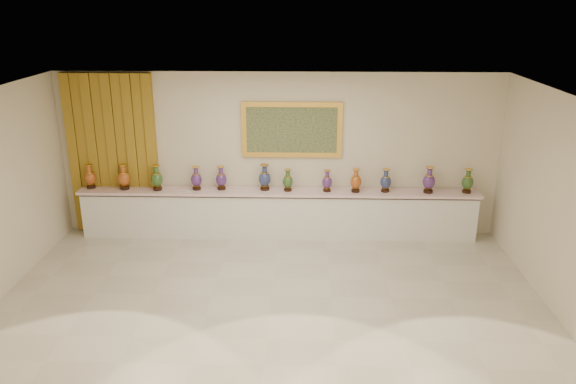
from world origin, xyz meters
The scene contains 16 objects.
ground centered at (0.00, 0.00, 0.00)m, with size 8.00×8.00×0.00m, color beige.
room centered at (-2.51, 2.44, 1.58)m, with size 8.00×8.00×8.00m.
counter centered at (0.00, 2.27, 0.44)m, with size 7.28×0.48×0.90m.
vase_0 centered at (-3.45, 2.29, 1.10)m, with size 0.24×0.24×0.45m.
vase_1 centered at (-2.81, 2.24, 1.11)m, with size 0.22×0.22×0.47m.
vase_2 centered at (-2.20, 2.22, 1.11)m, with size 0.25×0.25×0.47m.
vase_3 centered at (-1.49, 2.26, 1.10)m, with size 0.27×0.27×0.44m.
vase_4 centered at (-1.04, 2.29, 1.09)m, with size 0.26×0.26×0.43m.
vase_5 centered at (-0.24, 2.29, 1.11)m, with size 0.24×0.24×0.48m.
vase_6 centered at (0.18, 2.24, 1.08)m, with size 0.22×0.22×0.40m.
vase_7 centered at (0.89, 2.24, 1.08)m, with size 0.23×0.23×0.40m.
vase_8 centered at (1.40, 2.22, 1.09)m, with size 0.22×0.22×0.43m.
vase_9 centered at (1.94, 2.25, 1.09)m, with size 0.20×0.20×0.42m.
vase_10 centered at (2.70, 2.22, 1.11)m, with size 0.25×0.25×0.48m.
vase_11 centered at (3.39, 2.24, 1.10)m, with size 0.27×0.27×0.44m.
label_card centered at (-1.62, 2.13, 0.90)m, with size 0.10×0.06×0.00m, color white.
Camera 1 is at (0.47, -7.38, 4.20)m, focal length 35.00 mm.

